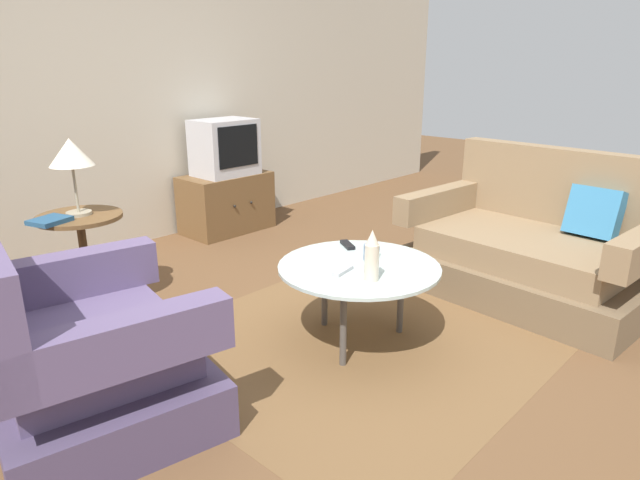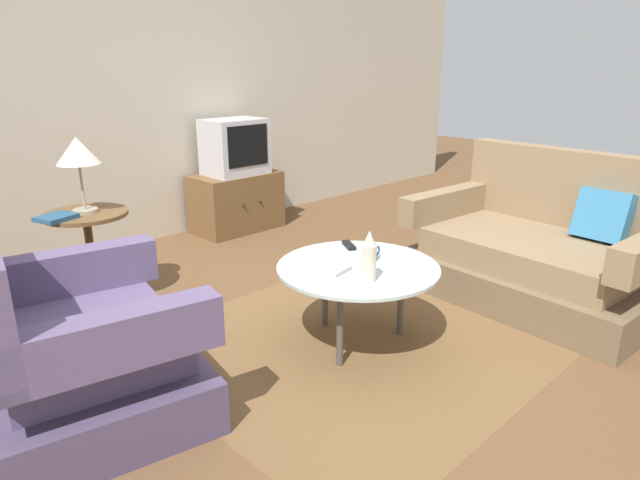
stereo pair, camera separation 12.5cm
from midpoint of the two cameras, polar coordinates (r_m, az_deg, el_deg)
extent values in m
plane|color=brown|center=(3.19, 3.16, -10.11)|extent=(16.00, 16.00, 0.00)
cube|color=#BCB29E|center=(4.83, -19.62, 15.23)|extent=(9.00, 0.12, 2.70)
cube|color=brown|center=(3.16, 4.92, -10.37)|extent=(2.07, 1.90, 0.00)
cube|color=#4B3E5C|center=(2.71, -20.77, -13.86)|extent=(1.02, 1.12, 0.24)
cube|color=#5B4C70|center=(2.61, -21.28, -9.92)|extent=(0.82, 0.82, 0.18)
cube|color=#5B4C70|center=(2.16, -19.35, -9.94)|extent=(0.85, 0.30, 0.21)
cube|color=#5B4C70|center=(2.92, -23.55, -3.07)|extent=(0.85, 0.30, 0.21)
cube|color=brown|center=(3.93, 21.78, -3.92)|extent=(1.08, 1.60, 0.24)
cube|color=#846B4C|center=(3.86, 22.14, -1.02)|extent=(0.92, 1.31, 0.18)
cube|color=#846B4C|center=(4.13, 25.44, 4.79)|extent=(0.26, 1.53, 0.52)
cube|color=#846B4C|center=(4.15, 14.07, 3.79)|extent=(0.97, 0.22, 0.20)
cube|color=teal|center=(3.91, 27.99, 2.23)|extent=(0.23, 0.33, 0.34)
cylinder|color=#B2C6C1|center=(2.98, 5.15, -2.85)|extent=(0.88, 0.88, 0.02)
cylinder|color=#4C4742|center=(3.24, 1.63, -5.29)|extent=(0.04, 0.04, 0.43)
cylinder|color=#4C4742|center=(2.83, 3.36, -8.95)|extent=(0.04, 0.04, 0.43)
cylinder|color=#4C4742|center=(3.18, 9.47, -6.01)|extent=(0.04, 0.04, 0.43)
cylinder|color=brown|center=(3.67, -22.14, 2.48)|extent=(0.50, 0.50, 0.02)
cylinder|color=#47311C|center=(3.76, -21.59, -2.03)|extent=(0.05, 0.05, 0.59)
cylinder|color=#47311C|center=(3.86, -21.12, -5.98)|extent=(0.28, 0.28, 0.02)
cube|color=brown|center=(5.15, -7.94, 3.93)|extent=(0.79, 0.46, 0.53)
sphere|color=black|center=(4.90, -7.14, 3.56)|extent=(0.02, 0.02, 0.02)
sphere|color=black|center=(5.02, -5.42, 3.95)|extent=(0.02, 0.02, 0.02)
cube|color=#B7B7BC|center=(5.04, -8.08, 9.50)|extent=(0.53, 0.39, 0.49)
cube|color=black|center=(4.88, -6.69, 9.63)|extent=(0.42, 0.01, 0.35)
cylinder|color=#9E937A|center=(3.67, -22.15, 2.83)|extent=(0.15, 0.15, 0.02)
cylinder|color=#9E937A|center=(3.63, -22.43, 5.10)|extent=(0.02, 0.02, 0.28)
cone|color=beige|center=(3.60, -22.85, 8.51)|extent=(0.25, 0.25, 0.16)
cylinder|color=beige|center=(2.75, 6.36, -2.41)|extent=(0.07, 0.07, 0.19)
cone|color=beige|center=(2.71, 6.45, 0.20)|extent=(0.07, 0.07, 0.08)
cylinder|color=#335184|center=(3.04, 6.36, -1.34)|extent=(0.07, 0.07, 0.09)
torus|color=#335184|center=(3.08, 6.99, -1.11)|extent=(0.06, 0.01, 0.06)
cube|color=black|center=(3.27, 4.09, -0.54)|extent=(0.11, 0.15, 0.02)
cube|color=#B2B2B7|center=(2.87, 3.39, -3.23)|extent=(0.16, 0.07, 0.02)
cube|color=navy|center=(3.55, -24.67, 2.12)|extent=(0.24, 0.22, 0.03)
camera|label=1|loc=(0.06, -88.83, 0.38)|focal=31.01mm
camera|label=2|loc=(0.06, 91.17, -0.38)|focal=31.01mm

